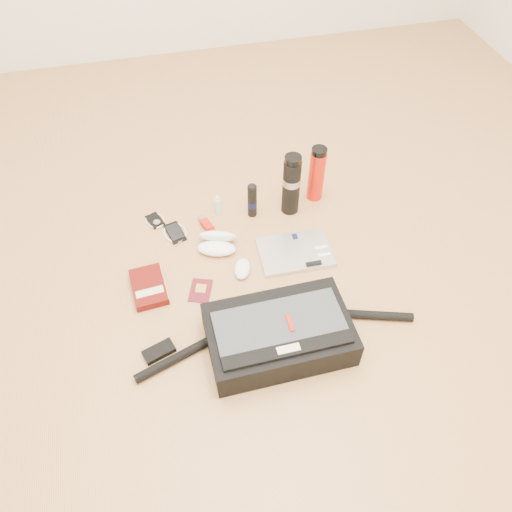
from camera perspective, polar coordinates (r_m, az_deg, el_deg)
name	(u,v)px	position (r m, az deg, el deg)	size (l,w,h in m)	color
ground	(254,291)	(2.00, -0.21, -4.04)	(4.00, 4.00, 0.00)	#B7814C
messenger_bag	(278,334)	(1.81, 2.56, -8.95)	(1.06, 0.32, 0.15)	black
laptop	(296,252)	(2.12, 4.54, 0.43)	(0.31, 0.22, 0.03)	silver
book	(149,287)	(2.03, -12.13, -3.47)	(0.14, 0.21, 0.04)	#4C0A07
passport	(201,290)	(2.01, -6.36, -3.93)	(0.12, 0.14, 0.01)	#540E1A
mouse	(242,269)	(2.04, -1.57, -1.46)	(0.10, 0.12, 0.04)	white
sunglasses_case	(217,242)	(2.12, -4.45, 1.56)	(0.20, 0.18, 0.09)	white
ipod	(155,220)	(2.29, -11.47, 4.01)	(0.10, 0.11, 0.01)	black
phone	(175,232)	(2.22, -9.25, 2.67)	(0.12, 0.13, 0.01)	black
inhaler	(207,225)	(2.22, -5.68, 3.55)	(0.06, 0.12, 0.03)	#AF1A0B
spray_bottle	(218,206)	(2.26, -4.39, 5.77)	(0.03, 0.03, 0.10)	#AFDCF0
aerosol_can	(252,200)	(2.22, -0.44, 6.40)	(0.06, 0.06, 0.18)	black
thermos_black	(291,184)	(2.21, 4.06, 8.16)	(0.10, 0.10, 0.30)	black
thermos_red	(317,174)	(2.29, 6.95, 9.30)	(0.09, 0.09, 0.28)	red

